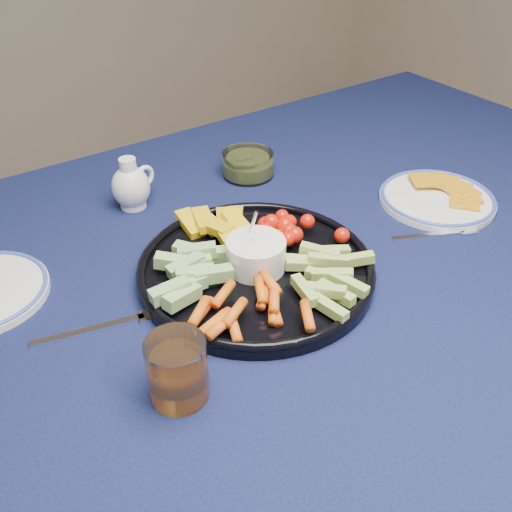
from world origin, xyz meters
TOP-DOWN VIEW (x-y plane):
  - dining_table at (0.00, 0.00)m, footprint 1.67×1.07m
  - crudite_platter at (-0.10, -0.02)m, footprint 0.37×0.37m
  - creamer_pitcher at (-0.17, 0.28)m, footprint 0.09×0.07m
  - pickle_bowl at (0.08, 0.26)m, footprint 0.10×0.10m
  - cheese_plate at (0.31, -0.03)m, footprint 0.21×0.21m
  - juice_tumbler at (-0.31, -0.16)m, footprint 0.07×0.07m
  - fork_left at (-0.33, -0.00)m, footprint 0.19×0.06m
  - fork_right at (0.23, -0.11)m, footprint 0.15×0.08m

SIDE VIEW (x-z plane):
  - dining_table at x=0.00m, z-range 0.29..1.03m
  - fork_right at x=0.23m, z-range 0.75..0.75m
  - fork_left at x=-0.33m, z-range 0.75..0.75m
  - cheese_plate at x=0.31m, z-range 0.74..0.77m
  - crudite_platter at x=-0.10m, z-range 0.71..0.83m
  - pickle_bowl at x=0.08m, z-range 0.74..0.79m
  - juice_tumbler at x=-0.31m, z-range 0.74..0.83m
  - creamer_pitcher at x=-0.17m, z-range 0.74..0.84m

